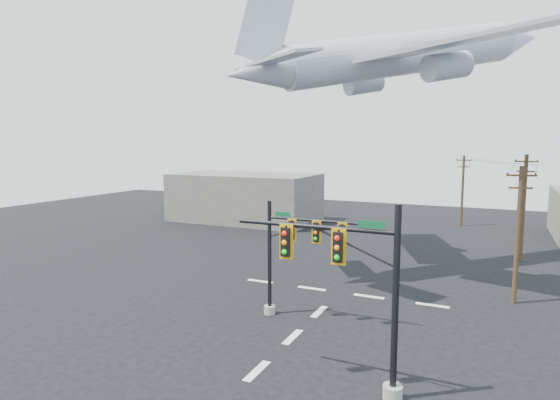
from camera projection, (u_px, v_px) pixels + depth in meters
The scene contains 10 objects.
ground at pixel (257, 371), 20.66m from camera, with size 120.00×120.00×0.00m, color black.
lane_markings at pixel (302, 328), 25.46m from camera, with size 14.00×21.20×0.01m.
signal_mast_near at pixel (358, 293), 18.47m from camera, with size 7.18×0.85×7.75m.
signal_mast_far at pixel (292, 254), 26.44m from camera, with size 6.21×0.74×6.73m.
utility_pole_a at pixel (518, 233), 28.80m from camera, with size 1.72×0.42×8.62m.
utility_pole_b at pixel (524, 206), 39.34m from camera, with size 1.78×0.68×9.06m.
utility_pole_c at pixel (463, 189), 55.84m from camera, with size 1.74×0.30×8.48m.
power_lines at pixel (502, 164), 41.44m from camera, with size 7.39×27.73×0.10m.
airliner at pixel (402, 55), 35.29m from camera, with size 23.22×24.37×7.73m.
building_left at pixel (245, 197), 60.14m from camera, with size 18.00×10.00×6.00m, color slate.
Camera 1 is at (9.14, -17.33, 10.06)m, focal length 30.00 mm.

